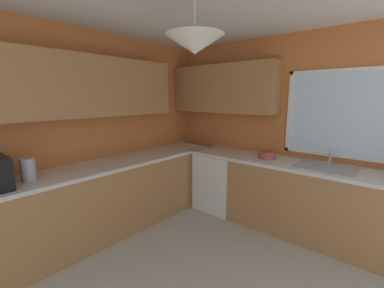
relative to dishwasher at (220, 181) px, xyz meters
name	(u,v)px	position (x,y,z in m)	size (l,w,h in m)	color
room_shell	(173,87)	(0.03, -1.02, 1.37)	(3.67, 3.94, 2.55)	#D17238
counter_run_left	(103,200)	(-0.66, -1.57, 0.02)	(0.65, 3.55, 0.89)	#AD7542
counter_run_back	(287,196)	(1.01, 0.03, 0.02)	(2.76, 0.65, 0.89)	#AD7542
dishwasher	(220,181)	(0.00, 0.00, 0.00)	(0.60, 0.60, 0.84)	white
kettle	(28,170)	(-0.64, -2.33, 0.58)	(0.13, 0.13, 0.22)	#B7B7BC
sink_assembly	(326,167)	(1.42, 0.04, 0.48)	(0.63, 0.40, 0.19)	#9EA0A5
bowl	(267,155)	(0.71, 0.03, 0.51)	(0.23, 0.23, 0.09)	#B74C42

